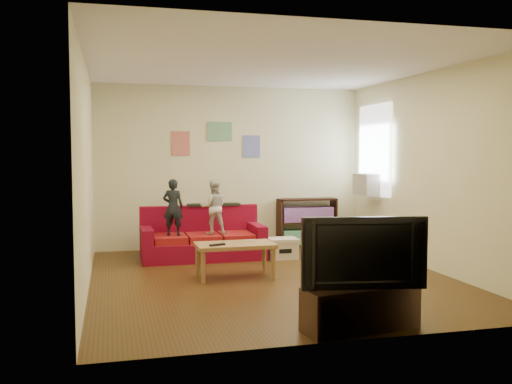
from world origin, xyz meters
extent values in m
cube|color=#4A3012|center=(0.00, 0.00, -0.01)|extent=(4.50, 5.00, 0.01)
cube|color=white|center=(0.00, 0.00, 2.71)|extent=(4.50, 5.00, 0.01)
cube|color=beige|center=(0.00, 2.50, 1.35)|extent=(4.50, 0.01, 2.70)
cube|color=beige|center=(0.00, -2.50, 1.35)|extent=(4.50, 0.01, 2.70)
cube|color=beige|center=(-2.25, 0.00, 1.35)|extent=(0.01, 5.00, 2.70)
cube|color=beige|center=(2.25, 0.00, 1.35)|extent=(0.01, 5.00, 2.70)
cube|color=maroon|center=(-0.65, 1.52, 0.14)|extent=(1.83, 0.82, 0.27)
cube|color=maroon|center=(-0.65, 1.85, 0.53)|extent=(1.83, 0.16, 0.50)
cube|color=maroon|center=(-1.48, 1.52, 0.39)|extent=(0.16, 0.82, 0.23)
cube|color=maroon|center=(0.19, 1.52, 0.39)|extent=(0.16, 0.82, 0.23)
cube|color=maroon|center=(-1.15, 1.46, 0.33)|extent=(0.47, 0.62, 0.11)
cube|color=maroon|center=(-0.65, 1.46, 0.33)|extent=(0.47, 0.62, 0.11)
cube|color=maroon|center=(-0.15, 1.46, 0.33)|extent=(0.47, 0.62, 0.11)
cube|color=black|center=(-0.42, 1.85, 0.79)|extent=(0.82, 0.20, 0.04)
imported|color=black|center=(-1.10, 1.42, 0.80)|extent=(0.35, 0.29, 0.84)
imported|color=beige|center=(-0.50, 1.42, 0.79)|extent=(0.42, 0.35, 0.81)
cube|color=#A67C48|center=(-0.45, 0.13, 0.42)|extent=(0.99, 0.55, 0.05)
cylinder|color=#A67C48|center=(-0.90, -0.09, 0.20)|extent=(0.06, 0.06, 0.40)
cylinder|color=#A67C48|center=(0.00, -0.09, 0.20)|extent=(0.06, 0.06, 0.40)
cylinder|color=#A67C48|center=(-0.90, 0.35, 0.20)|extent=(0.06, 0.06, 0.40)
cylinder|color=#A67C48|center=(0.00, 0.35, 0.20)|extent=(0.06, 0.06, 0.40)
cube|color=black|center=(-0.70, 0.01, 0.46)|extent=(0.21, 0.12, 0.02)
cube|color=white|center=(-0.25, 0.18, 0.46)|extent=(0.15, 0.06, 0.03)
cube|color=black|center=(0.79, 2.30, 0.41)|extent=(0.03, 0.30, 0.81)
cube|color=black|center=(1.78, 2.30, 0.41)|extent=(0.03, 0.30, 0.81)
cube|color=black|center=(1.29, 2.30, 0.02)|extent=(1.02, 0.30, 0.03)
cube|color=black|center=(1.29, 2.30, 0.80)|extent=(1.02, 0.30, 0.03)
cube|color=black|center=(1.29, 2.30, 0.41)|extent=(0.95, 0.30, 0.03)
cube|color=#3F8C6A|center=(1.29, 2.30, 0.15)|extent=(0.89, 0.26, 0.24)
cube|color=#683F8C|center=(1.29, 2.30, 0.54)|extent=(0.89, 0.26, 0.24)
cube|color=white|center=(2.22, 1.65, 1.64)|extent=(0.04, 1.08, 1.48)
cube|color=#B7B2A3|center=(2.10, 1.65, 1.08)|extent=(0.28, 0.55, 0.35)
cube|color=#D87266|center=(-0.85, 2.48, 1.75)|extent=(0.30, 0.01, 0.40)
cube|color=#72B27F|center=(-0.20, 2.48, 1.95)|extent=(0.42, 0.01, 0.32)
cube|color=#727FCC|center=(0.35, 2.48, 1.70)|extent=(0.30, 0.01, 0.38)
cube|color=beige|center=(0.52, 1.24, 0.13)|extent=(0.43, 0.32, 0.26)
cube|color=beige|center=(0.52, 1.24, 0.28)|extent=(0.45, 0.34, 0.05)
cube|color=black|center=(0.52, 1.08, 0.14)|extent=(0.19, 0.00, 0.06)
cube|color=#3E261A|center=(0.20, -2.24, 0.20)|extent=(1.11, 0.50, 0.40)
imported|color=black|center=(0.20, -2.24, 0.72)|extent=(1.13, 0.34, 0.65)
sphere|color=white|center=(0.61, 1.37, 0.05)|extent=(0.11, 0.11, 0.11)
camera|label=1|loc=(-1.97, -6.93, 1.62)|focal=40.00mm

